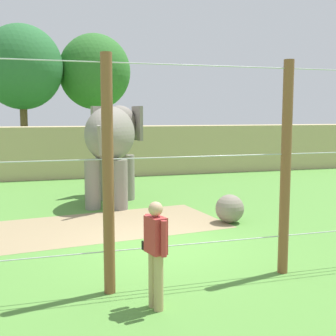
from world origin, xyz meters
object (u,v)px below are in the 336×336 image
Objects in this scene: enrichment_ball at (230,209)px; water_tub at (114,186)px; zookeeper at (156,250)px; elephant at (112,138)px.

enrichment_ball reaches higher than water_tub.
elephant is at bearing 84.57° from zookeeper.
elephant is at bearing -100.56° from water_tub.
enrichment_ball is at bearing -70.58° from water_tub.
elephant reaches higher than zookeeper.
elephant reaches higher than water_tub.
water_tub is (-2.14, 6.08, -0.21)m from enrichment_ball.
enrichment_ball is at bearing 54.04° from zookeeper.
elephant is at bearing 124.04° from enrichment_ball.
zookeeper reaches higher than water_tub.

